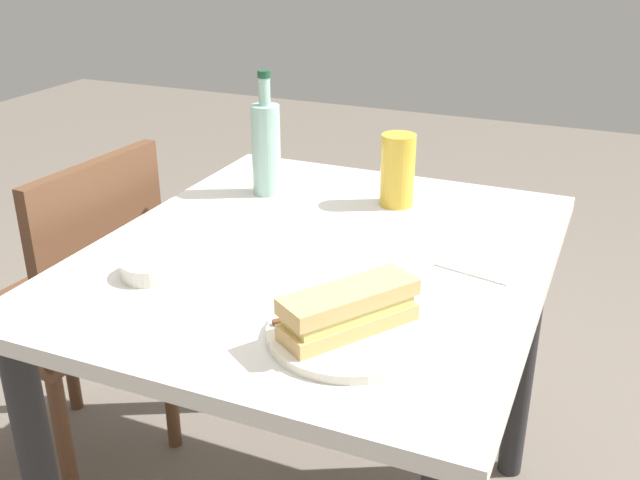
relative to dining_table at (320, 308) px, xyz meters
name	(u,v)px	position (x,y,z in m)	size (l,w,h in m)	color
dining_table	(320,308)	(0.00, 0.00, 0.00)	(0.97, 0.83, 0.75)	silver
chair_far	(78,307)	(-0.01, 0.61, -0.13)	(0.43, 0.43, 0.86)	brown
plate_near	(349,334)	(-0.28, -0.16, 0.13)	(0.25, 0.25, 0.01)	silver
baguette_sandwich_near	(349,309)	(-0.28, -0.16, 0.18)	(0.22, 0.18, 0.07)	tan
knife_near	(321,313)	(-0.25, -0.11, 0.14)	(0.14, 0.13, 0.01)	silver
water_bottle	(266,147)	(0.24, 0.23, 0.24)	(0.06, 0.06, 0.28)	#99C6B7
beer_glass	(398,170)	(0.28, -0.06, 0.21)	(0.07, 0.07, 0.16)	gold
olive_bowl	(150,268)	(-0.22, 0.23, 0.14)	(0.10, 0.10, 0.03)	silver
paper_napkin	(486,261)	(0.07, -0.30, 0.13)	(0.14, 0.14, 0.00)	white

